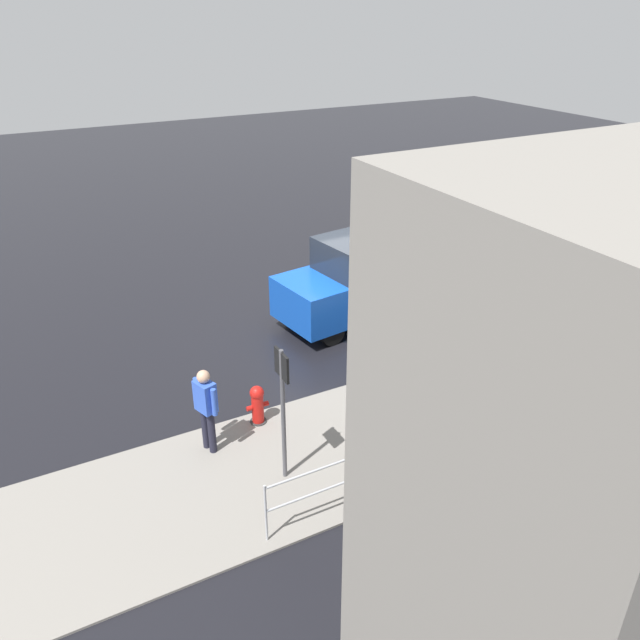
# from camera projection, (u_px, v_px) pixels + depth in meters

# --- Properties ---
(ground_plane) EXTENTS (60.00, 60.00, 0.00)m
(ground_plane) POSITION_uv_depth(u_px,v_px,m) (334.00, 322.00, 15.12)
(ground_plane) COLOR black
(kerb_strip) EXTENTS (24.00, 3.20, 0.04)m
(kerb_strip) POSITION_uv_depth(u_px,v_px,m) (441.00, 411.00, 11.82)
(kerb_strip) COLOR gray
(kerb_strip) RESTS_ON ground
(moving_hatchback) EXTENTS (4.10, 2.22, 2.06)m
(moving_hatchback) POSITION_uv_depth(u_px,v_px,m) (360.00, 278.00, 14.94)
(moving_hatchback) COLOR blue
(moving_hatchback) RESTS_ON ground
(delivery_truck) EXTENTS (5.74, 3.41, 2.60)m
(delivery_truck) POSITION_uv_depth(u_px,v_px,m) (575.00, 238.00, 16.43)
(delivery_truck) COLOR #474C51
(delivery_truck) RESTS_ON ground
(fire_hydrant) EXTENTS (0.42, 0.31, 0.80)m
(fire_hydrant) POSITION_uv_depth(u_px,v_px,m) (258.00, 405.00, 11.32)
(fire_hydrant) COLOR red
(fire_hydrant) RESTS_ON ground
(pedestrian) EXTENTS (0.34, 0.55, 1.62)m
(pedestrian) POSITION_uv_depth(u_px,v_px,m) (206.00, 405.00, 10.37)
(pedestrian) COLOR blue
(pedestrian) RESTS_ON ground
(metal_railing) EXTENTS (8.51, 0.04, 1.05)m
(metal_railing) POSITION_uv_depth(u_px,v_px,m) (498.00, 418.00, 10.42)
(metal_railing) COLOR #B7BABF
(metal_railing) RESTS_ON ground
(sign_post) EXTENTS (0.07, 0.44, 2.40)m
(sign_post) POSITION_uv_depth(u_px,v_px,m) (283.00, 397.00, 9.48)
(sign_post) COLOR #4C4C51
(sign_post) RESTS_ON ground
(puddle_patch) EXTENTS (3.19, 3.19, 0.01)m
(puddle_patch) POSITION_uv_depth(u_px,v_px,m) (344.00, 312.00, 15.63)
(puddle_patch) COLOR black
(puddle_patch) RESTS_ON ground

